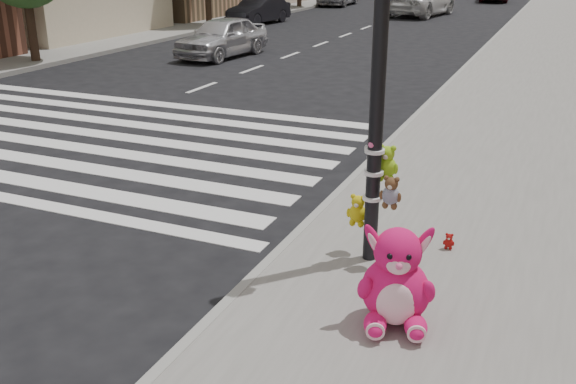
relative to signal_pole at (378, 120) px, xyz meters
The scene contains 10 objects.
ground 3.65m from the signal_pole, 145.09° to the right, with size 120.00×120.00×0.00m, color black.
sidewalk_far 24.35m from the signal_pole, 131.55° to the left, with size 6.00×80.00×0.14m, color slate.
curb_edge 8.42m from the signal_pole, 97.40° to the left, with size 0.12×80.00×0.15m, color gray.
crosswalk 8.07m from the signal_pole, 154.60° to the left, with size 11.00×6.00×0.01m, color silver, non-canonical shape.
signal_pole is the anchor object (origin of this frame).
pink_bunny 1.85m from the signal_pole, 64.50° to the right, with size 0.81×0.89×1.03m.
red_teddy 1.82m from the signal_pole, 36.22° to the left, with size 0.14×0.10×0.20m, color #A31110, non-canonical shape.
car_silver_far 15.88m from the signal_pole, 125.12° to the left, with size 1.60×3.96×1.35m, color silver.
car_dark_far 25.81m from the signal_pole, 118.77° to the left, with size 1.36×3.91×1.29m, color black.
car_white_near 30.41m from the signal_pole, 101.60° to the left, with size 2.58×5.59×1.55m, color silver.
Camera 1 is at (4.39, -4.72, 3.51)m, focal length 40.00 mm.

